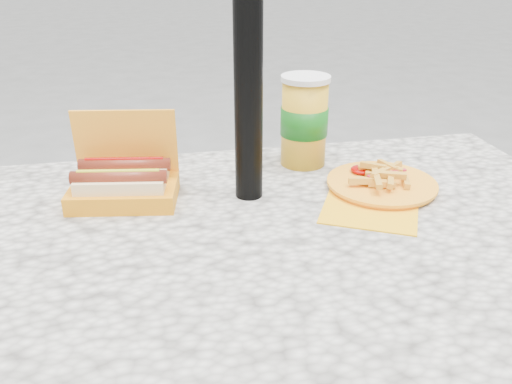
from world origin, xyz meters
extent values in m
cube|color=beige|center=(0.00, 0.00, 0.72)|extent=(1.20, 0.80, 0.05)
cylinder|color=black|center=(-0.50, 0.30, 0.35)|extent=(0.07, 0.07, 0.70)
cylinder|color=black|center=(0.50, 0.30, 0.35)|extent=(0.07, 0.07, 0.70)
cube|color=orange|center=(-0.23, 0.18, 0.77)|extent=(0.21, 0.15, 0.03)
cube|color=orange|center=(-0.22, 0.24, 0.84)|extent=(0.19, 0.04, 0.12)
cube|color=beige|center=(-0.23, 0.15, 0.79)|extent=(0.16, 0.07, 0.04)
cylinder|color=maroon|center=(-0.23, 0.15, 0.81)|extent=(0.17, 0.05, 0.02)
cylinder|color=gold|center=(-0.23, 0.15, 0.82)|extent=(0.14, 0.03, 0.01)
cube|color=beige|center=(-0.22, 0.21, 0.79)|extent=(0.16, 0.07, 0.04)
cylinder|color=maroon|center=(-0.22, 0.21, 0.81)|extent=(0.17, 0.05, 0.02)
cylinder|color=#940300|center=(-0.22, 0.21, 0.82)|extent=(0.14, 0.03, 0.01)
cube|color=#FFB011|center=(0.20, 0.06, 0.75)|extent=(0.22, 0.22, 0.00)
cylinder|color=orange|center=(0.25, 0.14, 0.76)|extent=(0.20, 0.20, 0.01)
cylinder|color=orange|center=(0.25, 0.14, 0.76)|extent=(0.21, 0.21, 0.01)
cube|color=gold|center=(0.25, 0.18, 0.77)|extent=(0.02, 0.05, 0.01)
cube|color=gold|center=(0.23, 0.10, 0.78)|extent=(0.03, 0.05, 0.01)
cube|color=gold|center=(0.25, 0.14, 0.78)|extent=(0.05, 0.04, 0.01)
cube|color=gold|center=(0.28, 0.16, 0.78)|extent=(0.05, 0.04, 0.01)
cube|color=gold|center=(0.25, 0.15, 0.77)|extent=(0.05, 0.03, 0.01)
cube|color=gold|center=(0.24, 0.17, 0.79)|extent=(0.05, 0.04, 0.01)
cube|color=gold|center=(0.28, 0.18, 0.78)|extent=(0.03, 0.05, 0.01)
cube|color=gold|center=(0.26, 0.11, 0.78)|extent=(0.03, 0.05, 0.01)
cube|color=gold|center=(0.25, 0.18, 0.78)|extent=(0.05, 0.02, 0.01)
cube|color=gold|center=(0.23, 0.13, 0.77)|extent=(0.05, 0.03, 0.01)
cube|color=gold|center=(0.25, 0.15, 0.77)|extent=(0.04, 0.04, 0.01)
cube|color=gold|center=(0.22, 0.13, 0.77)|extent=(0.05, 0.04, 0.01)
cube|color=gold|center=(0.28, 0.16, 0.77)|extent=(0.05, 0.03, 0.01)
cube|color=gold|center=(0.27, 0.12, 0.78)|extent=(0.05, 0.03, 0.01)
cube|color=gold|center=(0.21, 0.13, 0.78)|extent=(0.05, 0.02, 0.01)
cube|color=gold|center=(0.29, 0.12, 0.77)|extent=(0.03, 0.05, 0.01)
cube|color=gold|center=(0.29, 0.17, 0.78)|extent=(0.05, 0.04, 0.01)
cube|color=gold|center=(0.25, 0.16, 0.78)|extent=(0.03, 0.05, 0.01)
cube|color=gold|center=(0.24, 0.11, 0.77)|extent=(0.05, 0.03, 0.01)
ellipsoid|color=#940300|center=(0.23, 0.19, 0.77)|extent=(0.04, 0.04, 0.01)
cube|color=#B81B35|center=(0.27, 0.15, 0.78)|extent=(0.09, 0.03, 0.00)
cylinder|color=gold|center=(0.14, 0.29, 0.84)|extent=(0.09, 0.09, 0.18)
cylinder|color=#116214|center=(0.14, 0.29, 0.84)|extent=(0.10, 0.10, 0.06)
cylinder|color=white|center=(0.14, 0.29, 0.93)|extent=(0.10, 0.10, 0.01)
camera|label=1|loc=(-0.17, -0.73, 1.18)|focal=38.00mm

